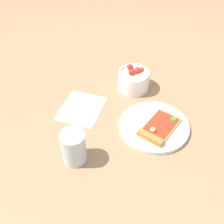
{
  "coord_description": "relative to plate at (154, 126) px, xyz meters",
  "views": [
    {
      "loc": [
        -0.63,
        -0.16,
        0.69
      ],
      "look_at": [
        -0.0,
        0.12,
        0.03
      ],
      "focal_mm": 46.15,
      "sensor_mm": 36.0,
      "label": 1
    }
  ],
  "objects": [
    {
      "name": "pizza_slice_main",
      "position": [
        -0.02,
        -0.02,
        0.01
      ],
      "size": [
        0.16,
        0.12,
        0.03
      ],
      "color": "gold",
      "rests_on": "plate"
    },
    {
      "name": "salad_bowl",
      "position": [
        0.17,
        0.13,
        0.03
      ],
      "size": [
        0.11,
        0.11,
        0.09
      ],
      "color": "white",
      "rests_on": "ground_plane"
    },
    {
      "name": "paper_napkin",
      "position": [
        -0.02,
        0.26,
        -0.01
      ],
      "size": [
        0.17,
        0.15,
        0.0
      ],
      "primitive_type": "cube",
      "rotation": [
        0.0,
        0.0,
        0.1
      ],
      "color": "white",
      "rests_on": "ground_plane"
    },
    {
      "name": "soda_glass",
      "position": [
        -0.21,
        0.17,
        0.04
      ],
      "size": [
        0.07,
        0.07,
        0.1
      ],
      "color": "silver",
      "rests_on": "ground_plane"
    },
    {
      "name": "ground_plane",
      "position": [
        -0.01,
        0.02,
        -0.01
      ],
      "size": [
        2.4,
        2.4,
        0.0
      ],
      "primitive_type": "plane",
      "color": "#93704C",
      "rests_on": "ground"
    },
    {
      "name": "plate",
      "position": [
        0.0,
        0.0,
        0.0
      ],
      "size": [
        0.23,
        0.23,
        0.01
      ],
      "primitive_type": "cylinder",
      "color": "silver",
      "rests_on": "ground_plane"
    }
  ]
}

